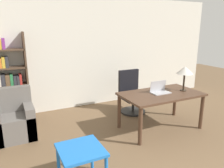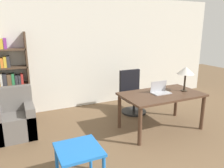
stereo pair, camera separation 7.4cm
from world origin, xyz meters
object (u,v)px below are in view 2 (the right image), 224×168
at_px(desk, 161,98).
at_px(bookshelf, 6,83).
at_px(laptop, 160,90).
at_px(armchair, 15,120).
at_px(table_lamp, 186,71).
at_px(side_table_blue, 79,154).
at_px(office_chair, 132,95).

height_order(desk, bookshelf, bookshelf).
height_order(laptop, armchair, laptop).
distance_m(desk, armchair, 2.79).
xyz_separation_m(table_lamp, side_table_blue, (-2.45, -0.84, -0.70)).
distance_m(laptop, side_table_blue, 2.17).
bearing_deg(bookshelf, side_table_blue, -73.57).
bearing_deg(bookshelf, laptop, -32.37).
height_order(desk, side_table_blue, desk).
xyz_separation_m(laptop, armchair, (-2.62, 0.84, -0.47)).
bearing_deg(table_lamp, armchair, 163.48).
xyz_separation_m(laptop, bookshelf, (-2.71, 1.72, 0.04)).
bearing_deg(armchair, office_chair, 3.16).
xyz_separation_m(desk, laptop, (-0.01, 0.04, 0.14)).
distance_m(table_lamp, armchair, 3.38).
distance_m(side_table_blue, armchair, 1.91).
height_order(table_lamp, side_table_blue, table_lamp).
relative_size(desk, side_table_blue, 2.83).
relative_size(office_chair, side_table_blue, 1.80).
relative_size(desk, bookshelf, 0.83).
xyz_separation_m(office_chair, bookshelf, (-2.67, 0.73, 0.40)).
bearing_deg(desk, laptop, 102.83).
distance_m(office_chair, bookshelf, 2.80).
height_order(side_table_blue, bookshelf, bookshelf).
relative_size(laptop, office_chair, 0.36).
bearing_deg(side_table_blue, table_lamp, 18.97).
xyz_separation_m(desk, armchair, (-2.63, 0.88, -0.33)).
bearing_deg(laptop, table_lamp, -9.96).
bearing_deg(office_chair, table_lamp, -62.59).
height_order(desk, table_lamp, table_lamp).
bearing_deg(laptop, bookshelf, 147.63).
xyz_separation_m(table_lamp, office_chair, (-0.56, 1.07, -0.72)).
bearing_deg(table_lamp, laptop, 170.04).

